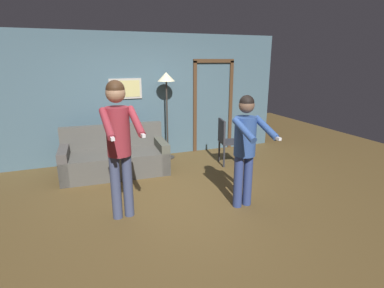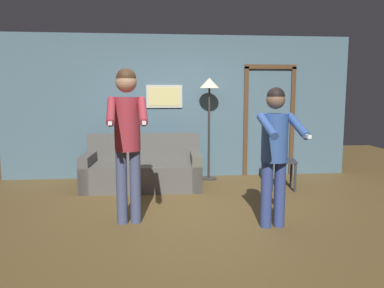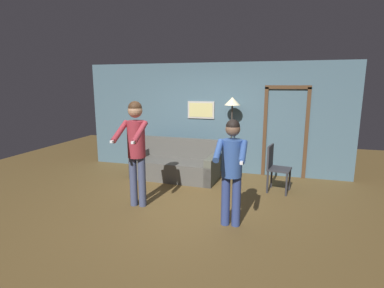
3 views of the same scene
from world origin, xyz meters
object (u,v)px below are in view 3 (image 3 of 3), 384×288
couch (176,166)px  person_standing_right (232,164)px  dining_chair_distant (275,166)px  torchiere_lamp (232,110)px  person_standing_left (136,143)px

couch → person_standing_right: (1.56, -2.02, 0.69)m
person_standing_right → dining_chair_distant: bearing=70.6°
torchiere_lamp → dining_chair_distant: bearing=-38.9°
dining_chair_distant → person_standing_right: bearing=-109.4°
person_standing_right → torchiere_lamp: bearing=98.7°
person_standing_left → dining_chair_distant: 2.76m
person_standing_left → person_standing_right: (1.67, -0.29, -0.16)m
dining_chair_distant → person_standing_left: bearing=-147.8°
dining_chair_distant → couch: bearing=172.4°
person_standing_left → dining_chair_distant: person_standing_left is taller
person_standing_left → dining_chair_distant: (2.28, 1.44, -0.60)m
person_standing_left → couch: bearing=86.4°
couch → torchiere_lamp: torchiere_lamp is taller
torchiere_lamp → person_standing_right: 2.62m
torchiere_lamp → person_standing_left: person_standing_left is taller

